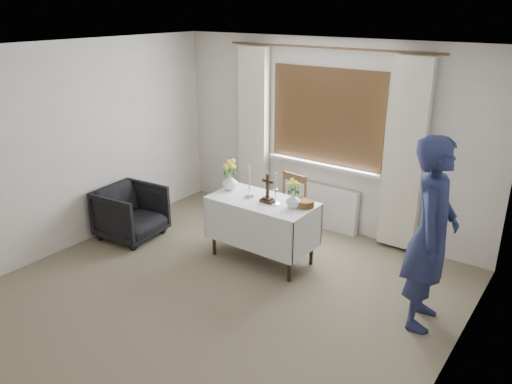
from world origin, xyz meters
TOP-DOWN VIEW (x-y plane):
  - ground at (0.00, 0.00)m, footprint 5.00×5.00m
  - altar_table at (-0.10, 1.18)m, footprint 1.24×0.64m
  - wooden_chair at (-0.16, 1.79)m, footprint 0.44×0.44m
  - armchair at (-1.82, 0.69)m, footprint 0.82×0.80m
  - person at (1.86, 1.07)m, footprint 0.54×0.73m
  - radiator at (0.00, 2.42)m, footprint 1.10×0.10m
  - wooden_cross at (-0.01, 1.18)m, footprint 0.16×0.12m
  - candlestick_left at (-0.27, 1.17)m, footprint 0.14×0.14m
  - candlestick_right at (0.10, 1.17)m, footprint 0.12×0.12m
  - flower_vase_left at (-0.61, 1.25)m, footprint 0.20×0.20m
  - flower_vase_right at (0.31, 1.20)m, footprint 0.18×0.18m
  - wicker_basket at (0.40, 1.30)m, footprint 0.28×0.28m

SIDE VIEW (x-z plane):
  - ground at x=0.00m, z-range 0.00..0.00m
  - radiator at x=0.00m, z-range 0.00..0.60m
  - armchair at x=-1.82m, z-range 0.00..0.68m
  - altar_table at x=-0.10m, z-range 0.00..0.76m
  - wooden_chair at x=-0.16m, z-range 0.00..0.87m
  - wicker_basket at x=0.40m, z-range 0.76..0.84m
  - flower_vase_right at x=0.31m, z-range 0.76..0.93m
  - flower_vase_left at x=-0.61m, z-range 0.76..0.96m
  - person at x=1.86m, z-range 0.00..1.84m
  - wooden_cross at x=-0.01m, z-range 0.76..1.10m
  - candlestick_right at x=0.10m, z-range 0.76..1.14m
  - candlestick_left at x=-0.27m, z-range 0.76..1.16m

